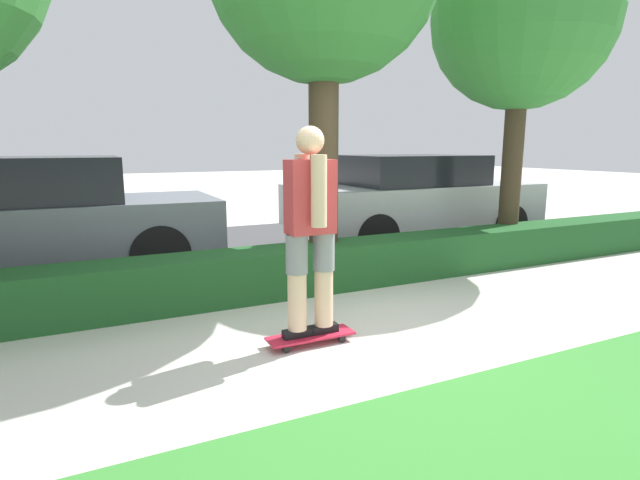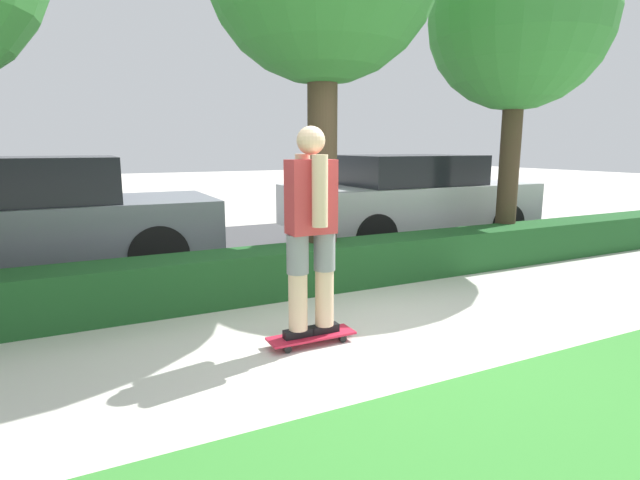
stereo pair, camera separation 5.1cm
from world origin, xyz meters
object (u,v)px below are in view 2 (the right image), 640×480
Objects in this scene: parked_car_middle at (409,197)px; skater_person at (311,227)px; skateboard at (311,336)px; parked_car_front at (28,217)px; tree_far at (519,20)px.

skater_person is at bearing -136.18° from parked_car_middle.
parked_car_front reaches higher than skateboard.
tree_far is 7.16m from parked_car_front.
parked_car_front is at bearing 165.87° from tree_far.
skater_person is at bearing -156.69° from tree_far.
tree_far is at bearing 23.31° from skater_person.
tree_far is (4.16, 1.79, 2.44)m from skater_person.
tree_far is (4.16, 1.79, 3.41)m from skateboard.
tree_far reaches higher than skateboard.
skateboard is 4.98m from parked_car_middle.
tree_far is at bearing -13.72° from parked_car_front.
parked_car_middle is (-0.61, 1.63, -2.65)m from tree_far.
skateboard is at bearing 172.87° from skater_person.
skateboard is 0.97m from skater_person.
skateboard is 5.67m from tree_far.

